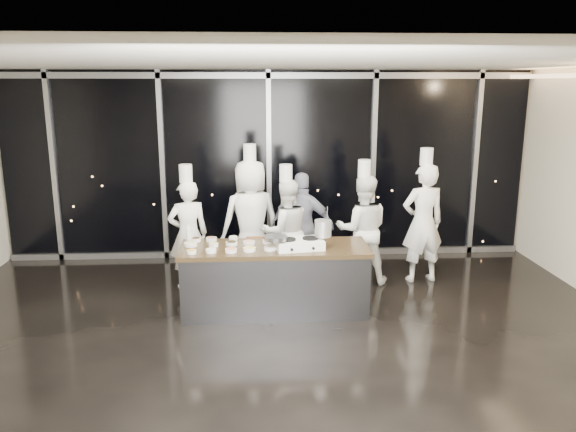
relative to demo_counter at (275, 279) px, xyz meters
name	(u,v)px	position (x,y,z in m)	size (l,w,h in m)	color
ground	(278,341)	(0.00, -0.90, -0.45)	(9.00, 9.00, 0.00)	black
room_shell	(293,152)	(0.18, -0.90, 1.79)	(9.02, 7.02, 3.21)	beige
window_wall	(269,166)	(0.00, 2.53, 1.14)	(8.90, 0.11, 3.20)	black
demo_counter	(275,279)	(0.00, 0.00, 0.00)	(2.46, 0.86, 0.90)	#343539
stove	(299,244)	(0.31, -0.11, 0.51)	(0.65, 0.45, 0.14)	white
frying_pan	(275,238)	(0.00, -0.17, 0.61)	(0.54, 0.34, 0.05)	gray
stock_pot	(323,228)	(0.63, -0.05, 0.69)	(0.21, 0.21, 0.21)	#BCBCBF
prep_bowls	(233,245)	(-0.55, 0.01, 0.47)	(1.40, 0.73, 0.05)	white
squeeze_bottle	(189,233)	(-1.14, 0.28, 0.57)	(0.07, 0.07, 0.26)	silver
chef_far_left	(188,233)	(-1.23, 1.00, 0.38)	(0.68, 0.54, 1.85)	white
chef_left	(251,219)	(-0.32, 1.33, 0.49)	(1.06, 0.87, 2.10)	white
chef_center	(286,231)	(0.21, 1.15, 0.35)	(0.88, 0.75, 1.81)	white
guest	(302,226)	(0.47, 1.30, 0.38)	(1.04, 0.61, 1.67)	#15193B
chef_right	(362,229)	(1.36, 1.06, 0.39)	(0.86, 0.70, 1.89)	white
chef_side	(423,222)	(2.29, 1.08, 0.48)	(0.73, 0.54, 2.05)	white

